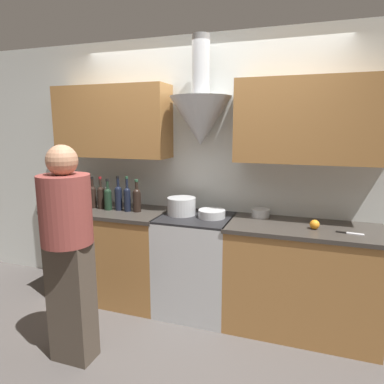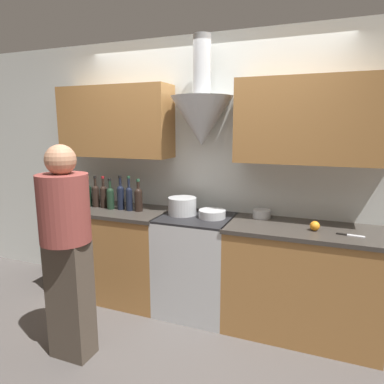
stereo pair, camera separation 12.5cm
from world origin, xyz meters
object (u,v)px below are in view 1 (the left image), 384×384
(wine_bottle_3, at_px, (85,195))
(wine_bottle_4, at_px, (93,195))
(wine_bottle_5, at_px, (101,196))
(wine_bottle_7, at_px, (118,197))
(wine_bottle_1, at_px, (72,194))
(mixing_bowl, at_px, (212,214))
(person_foreground_left, at_px, (68,247))
(saucepan, at_px, (261,213))
(wine_bottle_0, at_px, (62,193))
(wine_bottle_9, at_px, (137,199))
(stove_range, at_px, (195,264))
(wine_bottle_8, at_px, (127,198))
(wine_bottle_6, at_px, (108,198))
(wine_bottle_2, at_px, (78,195))
(stock_pot, at_px, (182,206))
(orange_fruit, at_px, (315,224))

(wine_bottle_3, bearing_deg, wine_bottle_4, 5.06)
(wine_bottle_5, bearing_deg, wine_bottle_7, -0.04)
(wine_bottle_1, distance_m, mixing_bowl, 1.52)
(wine_bottle_4, height_order, person_foreground_left, person_foreground_left)
(saucepan, bearing_deg, wine_bottle_0, -173.99)
(wine_bottle_0, distance_m, wine_bottle_7, 0.65)
(wine_bottle_9, bearing_deg, stove_range, 0.67)
(wine_bottle_0, bearing_deg, wine_bottle_8, 0.77)
(wine_bottle_6, bearing_deg, stove_range, 2.05)
(wine_bottle_6, bearing_deg, wine_bottle_8, 3.17)
(wine_bottle_2, bearing_deg, stock_pot, 2.51)
(wine_bottle_8, distance_m, stock_pot, 0.55)
(wine_bottle_2, distance_m, wine_bottle_7, 0.48)
(wine_bottle_7, xyz_separation_m, wine_bottle_8, (0.11, -0.01, -0.00))
(wine_bottle_7, distance_m, person_foreground_left, 0.98)
(wine_bottle_9, bearing_deg, wine_bottle_6, -175.28)
(wine_bottle_0, bearing_deg, stock_pot, 2.74)
(wine_bottle_5, relative_size, wine_bottle_6, 1.04)
(wine_bottle_6, relative_size, saucepan, 1.91)
(wine_bottle_4, xyz_separation_m, saucepan, (1.67, 0.19, -0.09))
(stove_range, xyz_separation_m, mixing_bowl, (0.15, 0.02, 0.50))
(wine_bottle_8, bearing_deg, wine_bottle_4, 177.91)
(wine_bottle_7, distance_m, stock_pot, 0.66)
(wine_bottle_0, bearing_deg, wine_bottle_4, 4.08)
(wine_bottle_2, relative_size, wine_bottle_3, 1.00)
(wine_bottle_3, xyz_separation_m, wine_bottle_8, (0.50, -0.01, 0.01))
(wine_bottle_9, distance_m, mixing_bowl, 0.76)
(wine_bottle_8, bearing_deg, wine_bottle_6, -176.83)
(wine_bottle_1, xyz_separation_m, wine_bottle_6, (0.46, -0.03, -0.00))
(wine_bottle_7, bearing_deg, wine_bottle_6, -167.41)
(wine_bottle_0, xyz_separation_m, wine_bottle_3, (0.26, 0.02, -0.01))
(wine_bottle_7, distance_m, saucepan, 1.39)
(mixing_bowl, distance_m, orange_fruit, 0.89)
(wine_bottle_5, distance_m, stock_pot, 0.86)
(wine_bottle_1, bearing_deg, wine_bottle_4, -0.14)
(wine_bottle_0, xyz_separation_m, wine_bottle_7, (0.65, 0.02, -0.00))
(stove_range, height_order, wine_bottle_3, wine_bottle_3)
(wine_bottle_3, relative_size, wine_bottle_9, 0.98)
(stock_pot, relative_size, orange_fruit, 3.45)
(wine_bottle_8, relative_size, mixing_bowl, 1.40)
(wine_bottle_1, height_order, wine_bottle_5, same)
(wine_bottle_7, bearing_deg, wine_bottle_8, -6.47)
(wine_bottle_5, distance_m, saucepan, 1.59)
(wine_bottle_1, height_order, wine_bottle_8, wine_bottle_8)
(wine_bottle_2, height_order, wine_bottle_4, wine_bottle_4)
(wine_bottle_1, bearing_deg, wine_bottle_3, -2.86)
(wine_bottle_4, bearing_deg, wine_bottle_1, 179.86)
(wine_bottle_0, bearing_deg, wine_bottle_1, 15.53)
(wine_bottle_1, bearing_deg, stock_pot, 1.73)
(wine_bottle_3, bearing_deg, wine_bottle_0, -176.26)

